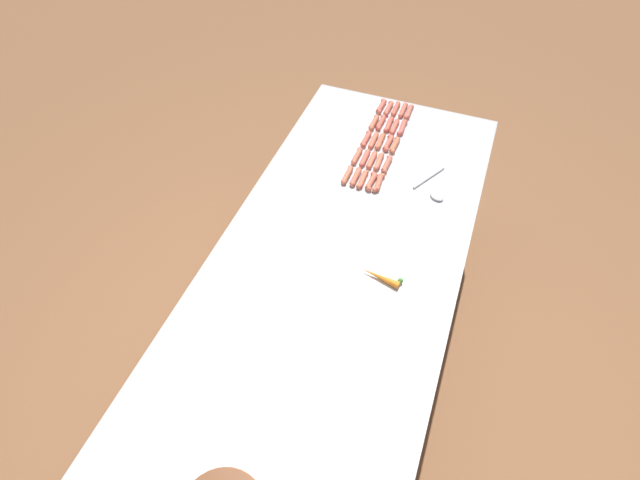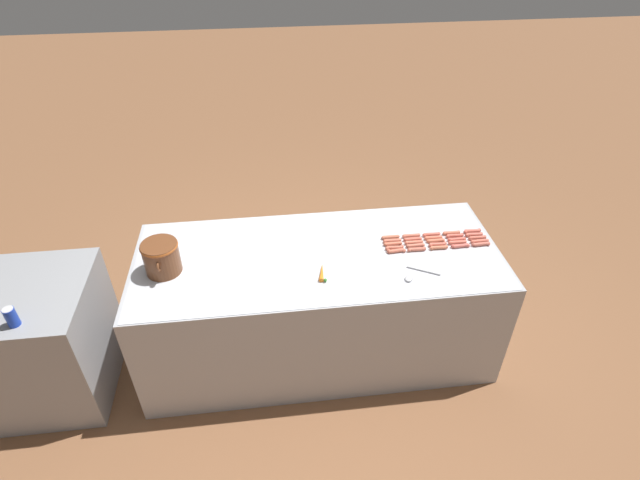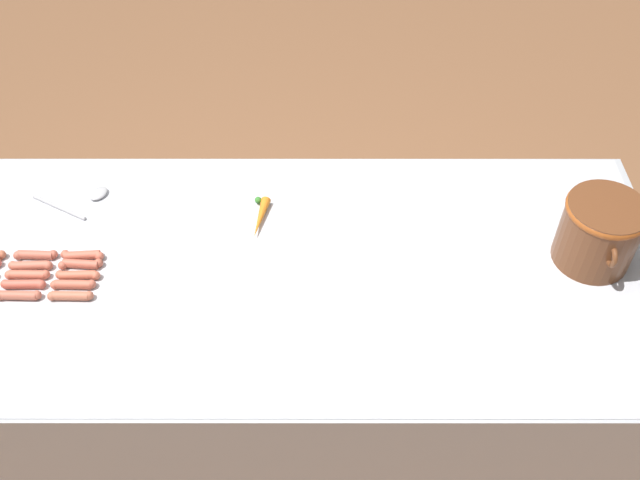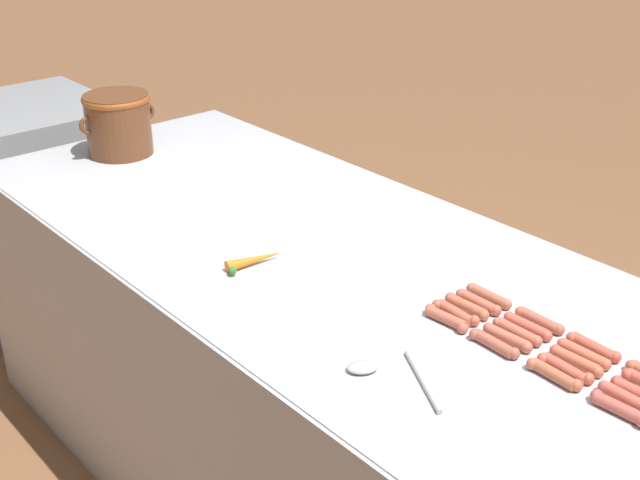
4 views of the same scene
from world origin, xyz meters
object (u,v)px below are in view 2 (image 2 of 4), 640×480
hot_dog_5 (480,241)px  hot_dog_3 (417,249)px  hot_dog_8 (415,246)px  hot_dog_9 (395,248)px  hot_dog_22 (431,234)px  hot_dog_23 (411,236)px  hot_dog_21 (451,233)px  hot_dog_12 (435,241)px  hot_dog_0 (481,244)px  hot_dog_11 (457,239)px  hot_dog_18 (413,239)px  hot_dog_15 (474,235)px  hot_dog_16 (455,236)px  hot_dog_2 (439,247)px  back_cabinet (50,340)px  hot_dog_6 (458,243)px  hot_dog_10 (477,238)px  hot_dog_20 (472,231)px  hot_dog_1 (460,246)px  hot_dog_4 (396,251)px  hot_dog_7 (438,244)px  hot_dog_24 (390,237)px  hot_dog_19 (392,241)px  bean_pot (161,256)px  hot_dog_13 (414,242)px  hot_dog_17 (433,238)px  carrot (322,272)px  serving_spoon (414,276)px  soda_can (11,317)px  hot_dog_14 (393,244)px

hot_dog_5 → hot_dog_3: bearing=94.5°
hot_dog_8 → hot_dog_9: same height
hot_dog_22 → hot_dog_23: 0.15m
hot_dog_21 → hot_dog_12: bearing=118.2°
hot_dog_0 → hot_dog_8: bearing=85.1°
hot_dog_11 → hot_dog_5: bearing=-104.7°
hot_dog_11 → hot_dog_18: bearing=82.6°
hot_dog_15 → hot_dog_23: size_ratio=1.00×
hot_dog_12 → hot_dog_16: size_ratio=1.00×
hot_dog_2 → hot_dog_18: same height
back_cabinet → hot_dog_18: bearing=-85.4°
hot_dog_6 → hot_dog_10: bearing=-76.4°
hot_dog_20 → hot_dog_22: size_ratio=1.00×
back_cabinet → hot_dog_1: hot_dog_1 is taller
hot_dog_4 → hot_dog_7: size_ratio=1.00×
hot_dog_8 → hot_dog_24: bearing=51.2°
hot_dog_21 → hot_dog_19: bearing=95.0°
hot_dog_1 → bean_pot: 2.00m
hot_dog_13 → hot_dog_17: bearing=-76.5°
hot_dog_10 → hot_dog_21: bearing=64.3°
hot_dog_21 → hot_dog_24: same height
hot_dog_3 → hot_dog_8: size_ratio=1.00×
hot_dog_7 → bean_pot: (-0.04, 1.85, 0.11)m
hot_dog_10 → hot_dog_22: (0.08, 0.31, 0.00)m
back_cabinet → hot_dog_4: (0.09, -2.38, 0.47)m
hot_dog_9 → carrot: 0.57m
bean_pot → serving_spoon: 1.62m
carrot → hot_dog_22: bearing=-69.0°
hot_dog_4 → hot_dog_10: same height
hot_dog_1 → hot_dog_7: (0.04, 0.15, 0.00)m
hot_dog_11 → serving_spoon: bearing=129.7°
back_cabinet → hot_dog_5: hot_dog_5 is taller
hot_dog_12 → hot_dog_5: bearing=-98.1°
hot_dog_1 → hot_dog_18: same height
hot_dog_10 → hot_dog_22: same height
hot_dog_6 → carrot: 1.00m
hot_dog_23 → hot_dog_6: bearing=-111.7°
hot_dog_3 → hot_dog_23: 0.16m
hot_dog_1 → hot_dog_22: bearing=45.9°
hot_dog_19 → bean_pot: size_ratio=0.45×
hot_dog_8 → hot_dog_18: size_ratio=1.00×
hot_dog_0 → hot_dog_8: same height
hot_dog_13 → hot_dog_21: same height
hot_dog_7 → soda_can: bearing=98.9°
hot_dog_1 → hot_dog_5: (0.04, -0.15, 0.00)m
hot_dog_6 → hot_dog_15: (0.08, -0.15, 0.00)m
hot_dog_1 → hot_dog_11: (0.08, -0.00, 0.00)m
hot_dog_22 → hot_dog_5: bearing=-110.9°
hot_dog_14 → hot_dog_21: bearing=-80.5°
hot_dog_1 → hot_dog_3: 0.31m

